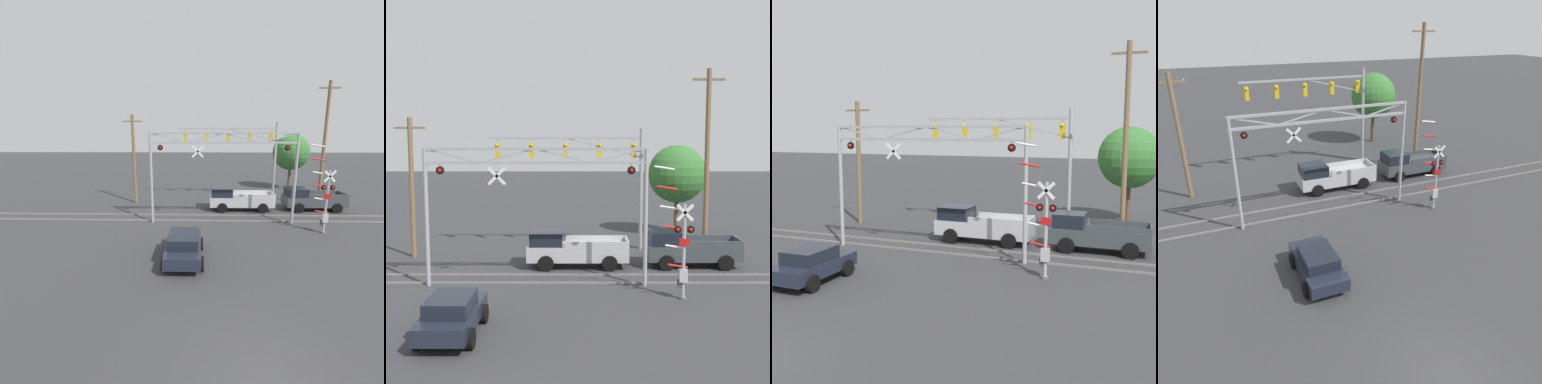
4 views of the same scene
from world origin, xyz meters
The scene contains 11 objects.
rail_track_near centered at (0.00, 13.13, 0.05)m, with size 80.00×0.08×0.10m, color gray.
rail_track_far centered at (0.00, 14.57, 0.05)m, with size 80.00×0.08×0.10m, color gray.
crossing_gantry centered at (-0.02, 12.85, 4.71)m, with size 10.55×0.26×6.59m.
crossing_signal_mast centered at (6.48, 10.88, 2.13)m, with size 1.78×0.35×5.86m.
traffic_signal_span centered at (3.26, 20.76, 5.42)m, with size 9.68×0.39×7.67m.
pickup_truck_lead centered at (1.67, 16.33, 0.97)m, with size 5.48×2.11×1.98m.
pickup_truck_following centered at (8.03, 16.46, 0.97)m, with size 5.09×2.11×1.98m.
sedan_waiting centered at (-2.50, 6.92, 0.77)m, with size 2.02×3.93×1.47m.
utility_pole_left centered at (-7.82, 18.61, 4.27)m, with size 1.80×0.28×8.26m.
utility_pole_right centered at (9.32, 17.78, 5.61)m, with size 1.80×0.28×10.93m.
background_tree_beyond_span centered at (9.25, 25.62, 4.48)m, with size 4.23×4.23×6.61m.
Camera 1 is at (-1.76, -5.47, 6.30)m, focal length 24.00 mm.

